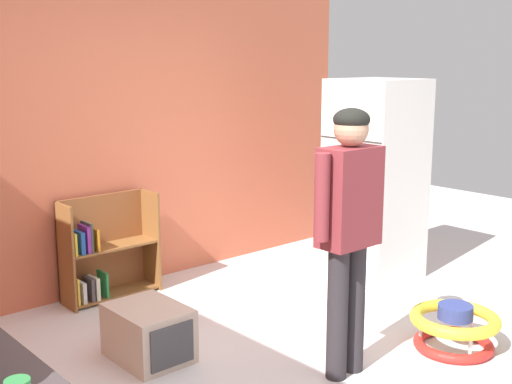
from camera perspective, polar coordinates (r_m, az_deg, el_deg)
name	(u,v)px	position (r m, az deg, el deg)	size (l,w,h in m)	color
ground_plane	(311,380)	(4.28, 4.75, -15.82)	(12.00, 12.00, 0.00)	silver
back_wall	(113,132)	(5.70, -12.18, 5.09)	(5.20, 0.06, 2.70)	#CB6446
refrigerator	(375,180)	(5.98, 10.21, 1.00)	(0.73, 0.68, 1.78)	white
bookshelf	(103,254)	(5.62, -13.04, -5.24)	(0.80, 0.28, 0.85)	brown
standing_person	(349,218)	(4.04, 7.97, -2.25)	(0.57, 0.22, 1.67)	#2A262A
baby_walker	(454,327)	(4.80, 16.67, -11.08)	(0.60, 0.60, 0.32)	red
pet_carrier	(149,333)	(4.52, -9.19, -11.86)	(0.42, 0.55, 0.36)	beige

